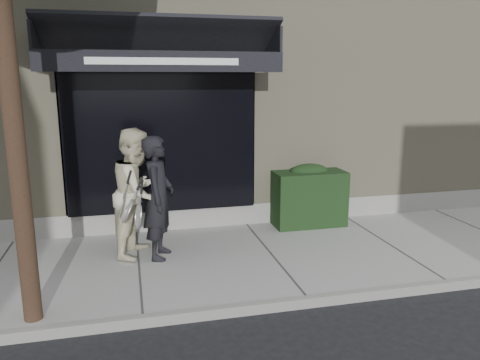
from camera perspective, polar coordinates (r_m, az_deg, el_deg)
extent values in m
plane|color=black|center=(7.39, 3.73, -9.74)|extent=(80.00, 80.00, 0.00)
cube|color=#9D9E98|center=(7.37, 3.74, -9.31)|extent=(20.00, 3.00, 0.12)
cube|color=gray|center=(6.03, 8.25, -14.45)|extent=(20.00, 0.10, 0.14)
cube|color=tan|center=(11.71, -3.50, 12.23)|extent=(14.00, 7.00, 5.50)
cube|color=gray|center=(8.85, 0.49, -4.21)|extent=(14.02, 0.42, 0.50)
cube|color=black|center=(8.16, -9.55, 5.32)|extent=(3.20, 0.30, 2.60)
cube|color=gray|center=(8.35, -20.68, 4.85)|extent=(0.08, 0.40, 2.60)
cube|color=gray|center=(8.56, 1.16, 5.82)|extent=(0.08, 0.40, 2.60)
cube|color=gray|center=(8.25, -9.97, 14.71)|extent=(3.36, 0.40, 0.12)
cube|color=black|center=(7.57, -9.68, 16.92)|extent=(3.60, 1.03, 0.55)
cube|color=black|center=(7.05, -9.26, 14.10)|extent=(3.60, 0.05, 0.30)
cube|color=white|center=(7.02, -9.24, 14.11)|extent=(2.20, 0.01, 0.10)
cube|color=black|center=(7.64, -23.59, 15.45)|extent=(0.04, 1.00, 0.45)
cube|color=black|center=(7.90, 3.87, 16.28)|extent=(0.04, 1.00, 0.45)
cube|color=black|center=(8.67, 8.30, -2.17)|extent=(1.30, 0.70, 1.00)
ellipsoid|color=black|center=(8.56, 8.40, 1.07)|extent=(0.71, 0.38, 0.27)
cylinder|color=black|center=(5.36, -25.97, 7.07)|extent=(0.20, 0.20, 4.80)
imported|color=black|center=(7.02, -9.89, -2.15)|extent=(0.60, 0.77, 1.84)
torus|color=silver|center=(6.77, -12.31, -4.30)|extent=(0.14, 0.31, 0.30)
cylinder|color=silver|center=(6.77, -12.31, -4.30)|extent=(0.11, 0.27, 0.27)
cylinder|color=silver|center=(6.77, -12.31, -4.30)|extent=(0.18, 0.06, 0.05)
cylinder|color=black|center=(6.77, -12.31, -4.30)|extent=(0.20, 0.08, 0.07)
torus|color=silver|center=(6.68, -13.52, -3.69)|extent=(0.16, 0.31, 0.28)
cylinder|color=silver|center=(6.68, -13.52, -3.69)|extent=(0.13, 0.27, 0.25)
cylinder|color=silver|center=(6.68, -13.52, -3.69)|extent=(0.17, 0.03, 0.10)
cylinder|color=black|center=(6.68, -13.52, -3.69)|extent=(0.20, 0.04, 0.11)
imported|color=beige|center=(7.20, -12.41, -1.48)|extent=(1.03, 1.15, 1.94)
torus|color=silver|center=(6.90, -14.22, -2.97)|extent=(0.12, 0.31, 0.30)
cylinder|color=silver|center=(6.90, -14.22, -2.97)|extent=(0.09, 0.27, 0.26)
cylinder|color=silver|center=(6.90, -14.22, -2.97)|extent=(0.18, 0.02, 0.07)
cylinder|color=black|center=(6.90, -14.22, -2.97)|extent=(0.20, 0.04, 0.09)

